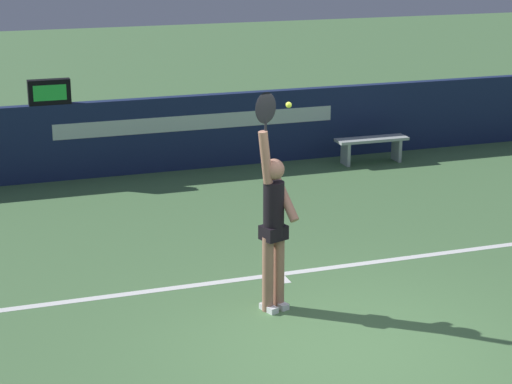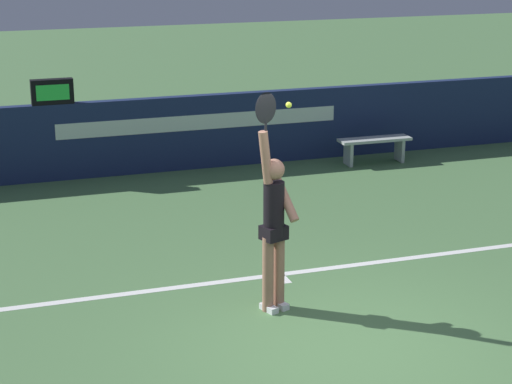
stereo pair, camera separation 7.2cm
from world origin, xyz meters
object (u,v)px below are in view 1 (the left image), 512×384
object	(u,v)px
tennis_ball	(289,105)
courtside_bench_near	(372,144)
speed_display	(49,92)
tennis_player	(274,221)

from	to	relation	value
tennis_ball	courtside_bench_near	distance (m)	7.26
speed_display	courtside_bench_near	world-z (taller)	speed_display
speed_display	tennis_ball	size ratio (longest dim) A/B	10.80
tennis_ball	courtside_bench_near	bearing A→B (deg)	56.43
tennis_player	courtside_bench_near	distance (m)	6.82
speed_display	tennis_ball	bearing A→B (deg)	-74.75
speed_display	courtside_bench_near	bearing A→B (deg)	-7.15
speed_display	courtside_bench_near	distance (m)	5.78
speed_display	tennis_player	distance (m)	6.49
speed_display	tennis_player	xyz separation A→B (m)	(1.71, -6.24, -0.47)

